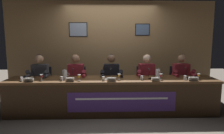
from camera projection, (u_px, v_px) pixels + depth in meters
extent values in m
plane|color=#70665B|center=(112.00, 112.00, 4.42)|extent=(12.00, 12.00, 0.00)
cube|color=#937047|center=(110.00, 49.00, 5.58)|extent=(5.66, 0.12, 2.60)
cube|color=black|center=(78.00, 30.00, 5.41)|extent=(0.49, 0.02, 0.38)
cube|color=#8C99AD|center=(78.00, 30.00, 5.40)|extent=(0.45, 0.01, 0.34)
cube|color=black|center=(142.00, 30.00, 5.46)|extent=(0.40, 0.02, 0.32)
cube|color=slate|center=(143.00, 30.00, 5.45)|extent=(0.36, 0.01, 0.28)
cube|color=brown|center=(112.00, 80.00, 4.32)|extent=(4.46, 0.75, 0.05)
cube|color=#342112|center=(113.00, 102.00, 4.02)|extent=(4.40, 0.04, 0.70)
cube|color=#342112|center=(10.00, 98.00, 4.30)|extent=(0.08, 0.67, 0.70)
cube|color=#342112|center=(210.00, 96.00, 4.44)|extent=(0.08, 0.67, 0.70)
cube|color=#4C2D7A|center=(122.00, 102.00, 4.01)|extent=(2.16, 0.01, 0.40)
cube|color=white|center=(122.00, 99.00, 3.99)|extent=(1.84, 0.00, 0.04)
cylinder|color=black|center=(42.00, 105.00, 4.84)|extent=(0.44, 0.44, 0.02)
cylinder|color=black|center=(42.00, 96.00, 4.81)|extent=(0.05, 0.05, 0.42)
cube|color=#232328|center=(41.00, 87.00, 4.77)|extent=(0.44, 0.44, 0.03)
cube|color=#232328|center=(44.00, 76.00, 4.94)|extent=(0.40, 0.05, 0.44)
cylinder|color=black|center=(32.00, 101.00, 4.46)|extent=(0.10, 0.10, 0.48)
cylinder|color=black|center=(42.00, 101.00, 4.46)|extent=(0.10, 0.10, 0.48)
cylinder|color=black|center=(34.00, 86.00, 4.56)|extent=(0.13, 0.34, 0.13)
cylinder|color=black|center=(43.00, 86.00, 4.57)|extent=(0.13, 0.34, 0.13)
cube|color=#38383D|center=(40.00, 75.00, 4.70)|extent=(0.36, 0.20, 0.48)
sphere|color=tan|center=(39.00, 59.00, 4.62)|extent=(0.19, 0.19, 0.19)
sphere|color=black|center=(39.00, 58.00, 4.64)|extent=(0.17, 0.17, 0.17)
cylinder|color=#38383D|center=(30.00, 75.00, 4.59)|extent=(0.09, 0.30, 0.25)
cylinder|color=#38383D|center=(48.00, 74.00, 4.60)|extent=(0.09, 0.30, 0.25)
cylinder|color=#38383D|center=(27.00, 76.00, 4.43)|extent=(0.07, 0.24, 0.07)
cylinder|color=#38383D|center=(46.00, 76.00, 4.44)|extent=(0.07, 0.24, 0.07)
cube|color=white|center=(28.00, 80.00, 3.98)|extent=(0.19, 0.03, 0.08)
cube|color=white|center=(29.00, 80.00, 4.01)|extent=(0.19, 0.03, 0.08)
cube|color=black|center=(28.00, 80.00, 3.97)|extent=(0.13, 0.01, 0.01)
cylinder|color=white|center=(42.00, 80.00, 4.13)|extent=(0.06, 0.06, 0.00)
cylinder|color=white|center=(42.00, 79.00, 4.12)|extent=(0.01, 0.01, 0.05)
cone|color=white|center=(41.00, 76.00, 4.11)|extent=(0.06, 0.06, 0.06)
cylinder|color=#B21E2D|center=(41.00, 76.00, 4.11)|extent=(0.04, 0.04, 0.04)
cylinder|color=silver|center=(21.00, 79.00, 4.06)|extent=(0.06, 0.06, 0.08)
cylinder|color=silver|center=(21.00, 80.00, 4.06)|extent=(0.05, 0.05, 0.05)
cylinder|color=black|center=(33.00, 79.00, 4.19)|extent=(0.06, 0.06, 0.02)
cylinder|color=black|center=(34.00, 74.00, 4.24)|extent=(0.01, 0.13, 0.18)
sphere|color=#2D2D2D|center=(34.00, 69.00, 4.29)|extent=(0.03, 0.03, 0.03)
cylinder|color=black|center=(77.00, 105.00, 4.86)|extent=(0.44, 0.44, 0.02)
cylinder|color=black|center=(77.00, 96.00, 4.83)|extent=(0.05, 0.05, 0.42)
cube|color=#232328|center=(77.00, 87.00, 4.80)|extent=(0.44, 0.44, 0.03)
cube|color=#232328|center=(78.00, 75.00, 4.96)|extent=(0.40, 0.05, 0.44)
cylinder|color=black|center=(70.00, 100.00, 4.48)|extent=(0.10, 0.10, 0.48)
cylinder|color=black|center=(79.00, 100.00, 4.49)|extent=(0.10, 0.10, 0.48)
cylinder|color=black|center=(71.00, 86.00, 4.59)|extent=(0.13, 0.34, 0.13)
cylinder|color=black|center=(80.00, 86.00, 4.59)|extent=(0.13, 0.34, 0.13)
cube|color=maroon|center=(76.00, 74.00, 4.72)|extent=(0.36, 0.20, 0.48)
sphere|color=#8E664C|center=(76.00, 59.00, 4.65)|extent=(0.19, 0.19, 0.19)
sphere|color=#593819|center=(76.00, 58.00, 4.66)|extent=(0.17, 0.17, 0.17)
cylinder|color=maroon|center=(66.00, 74.00, 4.62)|extent=(0.09, 0.30, 0.25)
cylinder|color=maroon|center=(85.00, 74.00, 4.63)|extent=(0.09, 0.30, 0.25)
cylinder|color=maroon|center=(65.00, 76.00, 4.46)|extent=(0.07, 0.24, 0.07)
cylinder|color=maroon|center=(84.00, 76.00, 4.47)|extent=(0.07, 0.24, 0.07)
cube|color=white|center=(70.00, 80.00, 4.01)|extent=(0.17, 0.03, 0.08)
cube|color=white|center=(70.00, 79.00, 4.04)|extent=(0.17, 0.03, 0.08)
cube|color=black|center=(70.00, 80.00, 4.00)|extent=(0.12, 0.01, 0.01)
cylinder|color=white|center=(79.00, 80.00, 4.12)|extent=(0.06, 0.06, 0.00)
cylinder|color=white|center=(79.00, 79.00, 4.11)|extent=(0.01, 0.01, 0.05)
cone|color=white|center=(79.00, 76.00, 4.10)|extent=(0.06, 0.06, 0.06)
cylinder|color=orange|center=(79.00, 76.00, 4.10)|extent=(0.04, 0.04, 0.04)
cylinder|color=silver|center=(62.00, 79.00, 4.10)|extent=(0.06, 0.06, 0.08)
cylinder|color=silver|center=(62.00, 79.00, 4.10)|extent=(0.05, 0.05, 0.05)
cylinder|color=black|center=(72.00, 79.00, 4.23)|extent=(0.06, 0.06, 0.02)
cylinder|color=black|center=(73.00, 74.00, 4.28)|extent=(0.01, 0.13, 0.18)
sphere|color=#2D2D2D|center=(73.00, 69.00, 4.33)|extent=(0.03, 0.03, 0.03)
cylinder|color=black|center=(111.00, 104.00, 4.89)|extent=(0.44, 0.44, 0.02)
cylinder|color=black|center=(111.00, 96.00, 4.86)|extent=(0.05, 0.05, 0.42)
cube|color=#232328|center=(111.00, 86.00, 4.82)|extent=(0.44, 0.44, 0.03)
cube|color=#232328|center=(111.00, 75.00, 4.99)|extent=(0.40, 0.05, 0.44)
cylinder|color=black|center=(107.00, 100.00, 4.51)|extent=(0.10, 0.10, 0.48)
cylinder|color=black|center=(116.00, 100.00, 4.51)|extent=(0.10, 0.10, 0.48)
cylinder|color=black|center=(107.00, 86.00, 4.61)|extent=(0.13, 0.34, 0.13)
cylinder|color=black|center=(116.00, 86.00, 4.62)|extent=(0.13, 0.34, 0.13)
cube|color=black|center=(111.00, 74.00, 4.75)|extent=(0.36, 0.20, 0.48)
sphere|color=brown|center=(111.00, 58.00, 4.67)|extent=(0.19, 0.19, 0.19)
sphere|color=black|center=(111.00, 58.00, 4.69)|extent=(0.17, 0.17, 0.17)
cylinder|color=black|center=(102.00, 74.00, 4.64)|extent=(0.09, 0.30, 0.25)
cylinder|color=black|center=(121.00, 74.00, 4.65)|extent=(0.09, 0.30, 0.25)
cylinder|color=black|center=(102.00, 76.00, 4.48)|extent=(0.07, 0.24, 0.07)
cylinder|color=black|center=(121.00, 75.00, 4.50)|extent=(0.07, 0.24, 0.07)
cube|color=white|center=(111.00, 80.00, 4.02)|extent=(0.17, 0.03, 0.08)
cube|color=white|center=(111.00, 79.00, 4.05)|extent=(0.17, 0.03, 0.08)
cube|color=black|center=(111.00, 80.00, 4.01)|extent=(0.12, 0.01, 0.01)
cylinder|color=white|center=(119.00, 80.00, 4.20)|extent=(0.06, 0.06, 0.00)
cylinder|color=white|center=(119.00, 78.00, 4.19)|extent=(0.01, 0.01, 0.05)
cone|color=white|center=(119.00, 75.00, 4.18)|extent=(0.06, 0.06, 0.06)
cylinder|color=orange|center=(119.00, 76.00, 4.19)|extent=(0.04, 0.04, 0.04)
cylinder|color=silver|center=(103.00, 78.00, 4.11)|extent=(0.06, 0.06, 0.08)
cylinder|color=silver|center=(103.00, 79.00, 4.11)|extent=(0.05, 0.05, 0.05)
cylinder|color=black|center=(111.00, 79.00, 4.26)|extent=(0.06, 0.06, 0.02)
cylinder|color=black|center=(111.00, 73.00, 4.31)|extent=(0.01, 0.13, 0.18)
sphere|color=#2D2D2D|center=(111.00, 69.00, 4.35)|extent=(0.03, 0.03, 0.03)
cylinder|color=black|center=(145.00, 104.00, 4.92)|extent=(0.44, 0.44, 0.02)
cylinder|color=black|center=(146.00, 95.00, 4.88)|extent=(0.05, 0.05, 0.42)
cube|color=#232328|center=(146.00, 86.00, 4.85)|extent=(0.44, 0.44, 0.03)
cube|color=#232328|center=(144.00, 75.00, 5.01)|extent=(0.40, 0.05, 0.44)
cylinder|color=black|center=(144.00, 100.00, 4.53)|extent=(0.10, 0.10, 0.48)
cylinder|color=black|center=(153.00, 99.00, 4.54)|extent=(0.10, 0.10, 0.48)
cylinder|color=black|center=(143.00, 86.00, 4.64)|extent=(0.13, 0.34, 0.13)
cylinder|color=black|center=(152.00, 85.00, 4.65)|extent=(0.13, 0.34, 0.13)
cube|color=maroon|center=(146.00, 74.00, 4.78)|extent=(0.36, 0.20, 0.48)
sphere|color=beige|center=(147.00, 58.00, 4.70)|extent=(0.19, 0.19, 0.19)
sphere|color=#593819|center=(147.00, 58.00, 4.71)|extent=(0.17, 0.17, 0.17)
cylinder|color=maroon|center=(138.00, 74.00, 4.67)|extent=(0.09, 0.30, 0.25)
cylinder|color=maroon|center=(156.00, 74.00, 4.68)|extent=(0.09, 0.30, 0.25)
cylinder|color=maroon|center=(139.00, 75.00, 4.51)|extent=(0.07, 0.24, 0.07)
cylinder|color=maroon|center=(158.00, 75.00, 4.52)|extent=(0.07, 0.24, 0.07)
cube|color=white|center=(156.00, 79.00, 4.04)|extent=(0.17, 0.03, 0.08)
cube|color=white|center=(155.00, 79.00, 4.07)|extent=(0.17, 0.03, 0.08)
cube|color=black|center=(156.00, 79.00, 4.03)|extent=(0.12, 0.01, 0.01)
cylinder|color=white|center=(161.00, 80.00, 4.19)|extent=(0.06, 0.06, 0.00)
cylinder|color=white|center=(161.00, 78.00, 4.19)|extent=(0.01, 0.01, 0.05)
cone|color=white|center=(161.00, 75.00, 4.18)|extent=(0.06, 0.06, 0.06)
cylinder|color=#B21E2D|center=(161.00, 76.00, 4.18)|extent=(0.04, 0.04, 0.04)
cylinder|color=silver|center=(142.00, 78.00, 4.19)|extent=(0.06, 0.06, 0.08)
cylinder|color=silver|center=(142.00, 79.00, 4.19)|extent=(0.05, 0.05, 0.05)
cylinder|color=black|center=(150.00, 79.00, 4.26)|extent=(0.06, 0.06, 0.02)
cylinder|color=black|center=(149.00, 73.00, 4.31)|extent=(0.01, 0.13, 0.18)
sphere|color=#2D2D2D|center=(149.00, 69.00, 4.36)|extent=(0.03, 0.03, 0.03)
cylinder|color=black|center=(179.00, 104.00, 4.94)|extent=(0.44, 0.44, 0.02)
cylinder|color=black|center=(179.00, 95.00, 4.91)|extent=(0.05, 0.05, 0.42)
cube|color=#232328|center=(180.00, 86.00, 4.88)|extent=(0.44, 0.44, 0.03)
cube|color=#232328|center=(177.00, 75.00, 5.04)|extent=(0.40, 0.05, 0.44)
cylinder|color=black|center=(181.00, 99.00, 4.56)|extent=(0.10, 0.10, 0.48)
cylinder|color=black|center=(189.00, 99.00, 4.57)|extent=(0.10, 0.10, 0.48)
cylinder|color=black|center=(179.00, 85.00, 4.67)|extent=(0.13, 0.34, 0.13)
cylinder|color=black|center=(187.00, 85.00, 4.67)|extent=(0.13, 0.34, 0.13)
cube|color=maroon|center=(181.00, 74.00, 4.80)|extent=(0.36, 0.20, 0.48)
sphere|color=#8E664C|center=(182.00, 58.00, 4.73)|extent=(0.19, 0.19, 0.19)
sphere|color=#331E0F|center=(182.00, 58.00, 4.74)|extent=(0.17, 0.17, 0.17)
cylinder|color=maroon|center=(174.00, 74.00, 4.69)|extent=(0.09, 0.30, 0.25)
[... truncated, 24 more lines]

